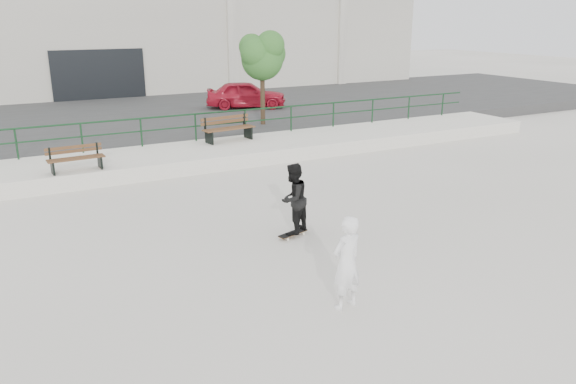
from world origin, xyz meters
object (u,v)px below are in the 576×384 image
skateboard (293,233)px  bench_right (228,129)px  bench_left (76,159)px  standing_skater (293,199)px  red_car (246,94)px  tree (263,54)px  seated_skater (347,263)px

skateboard → bench_right: bearing=61.2°
bench_left → standing_skater: (3.78, -6.57, 0.05)m
red_car → standing_skater: (-5.63, -15.29, -0.25)m
red_car → skateboard: size_ratio=4.92×
tree → standing_skater: bearing=-112.3°
bench_right → skateboard: size_ratio=2.52×
red_car → seated_skater: 19.72m
bench_left → skateboard: (3.78, -6.57, -0.80)m
bench_left → skateboard: size_ratio=2.05×
bench_right → seated_skater: bearing=-109.5°
skateboard → seated_skater: bearing=-119.5°
tree → red_car: (1.17, 4.45, -2.24)m
red_car → skateboard: 16.33m
red_car → skateboard: (-5.63, -15.29, -1.10)m
bench_left → bench_right: (5.61, 1.81, 0.08)m
bench_left → bench_right: size_ratio=0.81×
bench_left → seated_skater: seated_skater is taller
red_car → bench_right: bearing=173.8°
bench_left → standing_skater: bearing=-63.3°
bench_left → red_car: (9.41, 8.72, 0.30)m
bench_right → red_car: (3.80, 6.90, 0.22)m
standing_skater → skateboard: bearing=60.0°
bench_right → standing_skater: 8.58m
bench_left → tree: bearing=24.2°
bench_left → red_car: size_ratio=0.42×
red_car → seated_skater: red_car is taller
bench_left → seated_skater: size_ratio=0.97×
tree → standing_skater: tree is taller
bench_right → skateboard: bench_right is taller
skateboard → seated_skater: 3.54m
bench_right → red_car: 7.88m
red_car → standing_skater: size_ratio=2.39×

